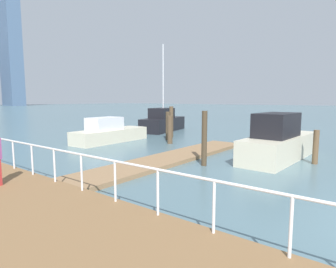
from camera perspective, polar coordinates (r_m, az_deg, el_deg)
The scene contains 13 objects.
ground_plane at distance 20.91m, azimuth -29.49°, elevation -2.18°, with size 300.00×300.00×0.00m, color slate.
floating_dock at distance 13.96m, azimuth -0.09°, elevation -5.04°, with size 12.81×2.00×0.18m, color #93704C.
boardwalk_railing at distance 9.62m, azimuth -21.90°, elevation -4.18°, with size 0.06×28.34×1.08m.
dock_piling_0 at distance 12.88m, azimuth 7.30°, elevation -0.91°, with size 0.25×0.25×2.49m, color #473826.
dock_piling_1 at distance 19.23m, azimuth 0.39°, elevation 0.87°, with size 0.34×0.34×1.90m, color brown.
dock_piling_2 at distance 17.88m, azimuth 19.30°, elevation -0.40°, with size 0.32×0.32×1.65m, color #473826.
dock_piling_3 at distance 22.47m, azimuth 0.66°, elevation 2.44°, with size 0.32×0.32×2.44m, color brown.
dock_piling_4 at distance 20.94m, azimuth 0.01°, elevation 1.63°, with size 0.35×0.35×2.10m, color #473826.
dock_piling_5 at distance 14.85m, azimuth 27.51°, elevation -2.34°, with size 0.25×0.25×1.59m, color brown.
moored_boat_0 at distance 26.93m, azimuth -1.03°, elevation 2.43°, with size 6.26×3.36×8.04m.
moored_boat_1 at distance 20.39m, azimuth -11.72°, elevation 0.24°, with size 5.84×2.00×1.76m.
moored_boat_3 at distance 15.28m, azimuth 21.41°, elevation -1.47°, with size 6.46×2.16×2.34m.
skyline_tower_5 at distance 156.45m, azimuth -29.04°, elevation 14.55°, with size 6.05×13.65×51.87m, color slate.
Camera 1 is at (-7.86, 0.86, 3.00)m, focal length 30.37 mm.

